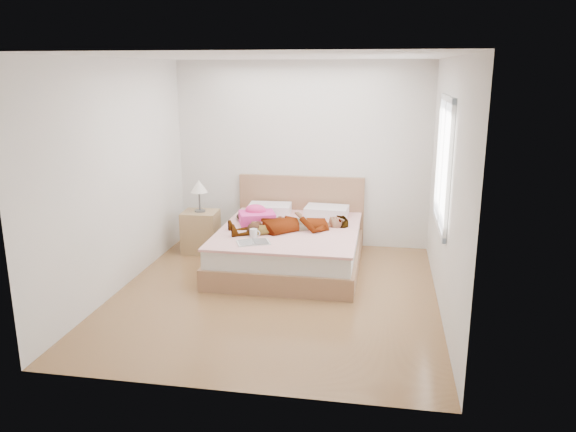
% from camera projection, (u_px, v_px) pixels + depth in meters
% --- Properties ---
extents(ground, '(4.00, 4.00, 0.00)m').
position_uv_depth(ground, '(275.00, 294.00, 6.36)').
color(ground, '#502E19').
rests_on(ground, ground).
extents(woman, '(1.67, 1.17, 0.22)m').
position_uv_depth(woman, '(291.00, 221.00, 7.06)').
color(woman, white).
rests_on(woman, bed).
extents(hair, '(0.55, 0.65, 0.09)m').
position_uv_depth(hair, '(255.00, 215.00, 7.60)').
color(hair, black).
rests_on(hair, bed).
extents(phone, '(0.08, 0.10, 0.05)m').
position_uv_depth(phone, '(259.00, 206.00, 7.51)').
color(phone, silver).
rests_on(phone, bed).
extents(room_shell, '(4.00, 4.00, 4.00)m').
position_uv_depth(room_shell, '(443.00, 164.00, 5.97)').
color(room_shell, white).
rests_on(room_shell, ground).
extents(bed, '(1.80, 2.08, 1.00)m').
position_uv_depth(bed, '(290.00, 244.00, 7.27)').
color(bed, '#87603E').
rests_on(bed, ground).
extents(towel, '(0.55, 0.50, 0.24)m').
position_uv_depth(towel, '(257.00, 216.00, 7.36)').
color(towel, '#FB44A8').
rests_on(towel, bed).
extents(magazine, '(0.44, 0.38, 0.02)m').
position_uv_depth(magazine, '(253.00, 242.00, 6.54)').
color(magazine, white).
rests_on(magazine, bed).
extents(coffee_mug, '(0.14, 0.10, 0.11)m').
position_uv_depth(coffee_mug, '(254.00, 233.00, 6.74)').
color(coffee_mug, silver).
rests_on(coffee_mug, bed).
extents(plush_toy, '(0.20, 0.27, 0.14)m').
position_uv_depth(plush_toy, '(255.00, 228.00, 6.90)').
color(plush_toy, black).
rests_on(plush_toy, bed).
extents(nightstand, '(0.49, 0.44, 1.02)m').
position_uv_depth(nightstand, '(201.00, 228.00, 7.76)').
color(nightstand, olive).
rests_on(nightstand, ground).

